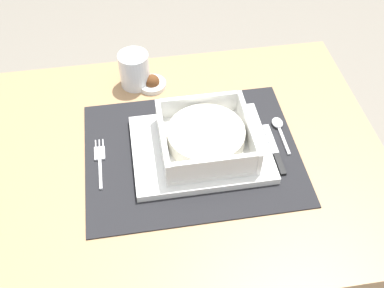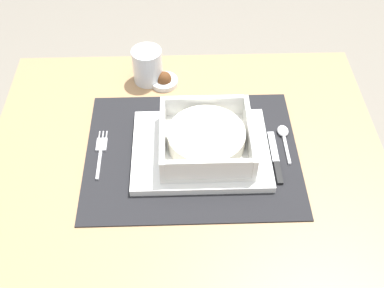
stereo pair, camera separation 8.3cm
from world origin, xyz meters
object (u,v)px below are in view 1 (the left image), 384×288
(porridge_bowl, at_px, (206,137))
(bread_knife, at_px, (260,145))
(drinking_glass, at_px, (135,71))
(condiment_saucer, at_px, (152,83))
(fork, at_px, (100,159))
(spoon, at_px, (279,126))
(dining_table, at_px, (187,189))
(butter_knife, at_px, (275,152))

(porridge_bowl, height_order, bread_knife, porridge_bowl)
(bread_knife, distance_m, drinking_glass, 0.35)
(drinking_glass, relative_size, condiment_saucer, 1.29)
(fork, height_order, spoon, spoon)
(spoon, distance_m, condiment_saucer, 0.32)
(bread_knife, bearing_deg, drinking_glass, 129.99)
(dining_table, relative_size, porridge_bowl, 4.48)
(porridge_bowl, xyz_separation_m, fork, (-0.22, 0.01, -0.04))
(dining_table, distance_m, condiment_saucer, 0.26)
(dining_table, xyz_separation_m, condiment_saucer, (-0.05, 0.22, 0.13))
(fork, bearing_deg, spoon, 4.85)
(butter_knife, bearing_deg, bread_knife, 142.36)
(spoon, xyz_separation_m, condiment_saucer, (-0.26, 0.18, 0.00))
(spoon, distance_m, butter_knife, 0.07)
(butter_knife, relative_size, condiment_saucer, 2.13)
(spoon, relative_size, drinking_glass, 1.31)
(porridge_bowl, distance_m, drinking_glass, 0.27)
(porridge_bowl, relative_size, butter_knife, 1.32)
(porridge_bowl, relative_size, spoon, 1.67)
(spoon, relative_size, condiment_saucer, 1.69)
(condiment_saucer, bearing_deg, fork, -121.25)
(porridge_bowl, bearing_deg, fork, 177.96)
(porridge_bowl, height_order, drinking_glass, drinking_glass)
(butter_knife, bearing_deg, condiment_saucer, 136.80)
(fork, distance_m, condiment_saucer, 0.25)
(butter_knife, distance_m, bread_knife, 0.04)
(spoon, bearing_deg, porridge_bowl, -170.78)
(porridge_bowl, distance_m, butter_knife, 0.15)
(spoon, xyz_separation_m, butter_knife, (-0.03, -0.07, -0.00))
(condiment_saucer, bearing_deg, dining_table, -77.77)
(porridge_bowl, relative_size, fork, 1.41)
(bread_knife, bearing_deg, fork, 172.84)
(drinking_glass, bearing_deg, spoon, -34.10)
(drinking_glass, bearing_deg, dining_table, -70.21)
(fork, distance_m, drinking_glass, 0.25)
(fork, relative_size, condiment_saucer, 2.00)
(dining_table, xyz_separation_m, butter_knife, (0.18, -0.03, 0.13))
(condiment_saucer, bearing_deg, drinking_glass, 156.29)
(spoon, distance_m, bread_knife, 0.07)
(dining_table, relative_size, condiment_saucer, 12.66)
(porridge_bowl, height_order, condiment_saucer, porridge_bowl)
(butter_knife, xyz_separation_m, condiment_saucer, (-0.23, 0.25, 0.00))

